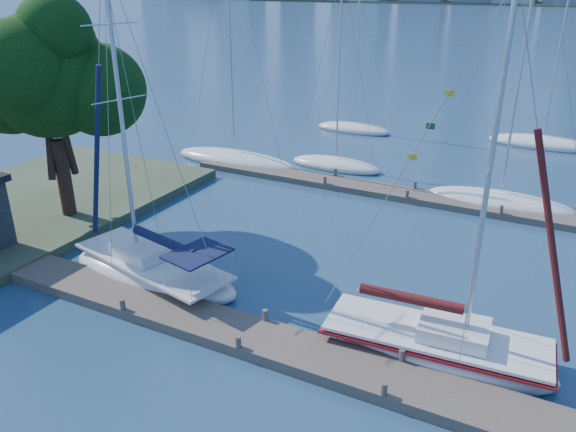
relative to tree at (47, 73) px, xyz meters
The scene contains 11 objects.
ground 16.19m from the tree, 18.70° to the right, with size 700.00×700.00×0.00m, color navy.
near_dock 16.10m from the tree, 18.70° to the right, with size 26.00×2.00×0.40m, color brown.
far_dock 20.66m from the tree, 36.27° to the left, with size 30.00×1.80×0.36m, color brown.
tree is the anchor object (origin of this frame).
sailboat_navy 10.40m from the tree, 19.64° to the right, with size 8.46×4.29×13.27m.
sailboat_maroon 20.56m from the tree, ahead, with size 7.92×3.07×12.26m.
bg_boat_0 14.56m from the tree, 80.55° to the left, with size 9.32×5.13×15.82m.
bg_boat_1 18.46m from the tree, 59.61° to the left, with size 6.52×3.73×12.66m.
bg_boat_3 24.07m from the tree, 32.94° to the left, with size 8.03×2.81×14.89m.
bg_boat_6 26.03m from the tree, 75.81° to the left, with size 6.33×2.48×10.69m.
bg_boat_7 34.09m from the tree, 52.48° to the left, with size 7.92×3.66×12.55m.
Camera 1 is at (8.51, -13.79, 11.65)m, focal length 35.00 mm.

